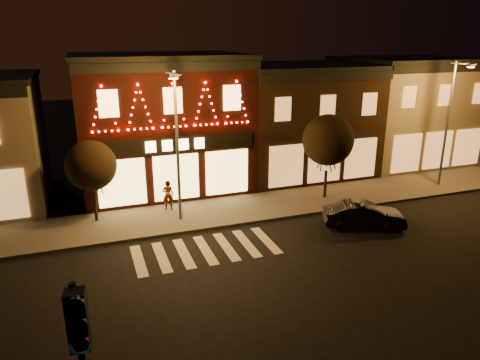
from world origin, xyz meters
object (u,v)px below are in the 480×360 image
streetlamp_mid (177,136)px  dark_sedan (364,215)px  traffic_signal_near (82,359)px  pedestrian (168,195)px

streetlamp_mid → dark_sedan: (8.62, -3.67, -3.95)m
traffic_signal_near → pedestrian: bearing=79.5°
traffic_signal_near → pedestrian: (4.45, 15.58, -2.71)m
traffic_signal_near → dark_sedan: 17.07m
streetlamp_mid → traffic_signal_near: bearing=-122.2°
traffic_signal_near → streetlamp_mid: streetlamp_mid is taller
streetlamp_mid → dark_sedan: size_ratio=1.89×
streetlamp_mid → dark_sedan: bearing=-36.4°
streetlamp_mid → pedestrian: (-0.28, 1.72, -3.61)m
traffic_signal_near → streetlamp_mid: (4.73, 13.86, 0.91)m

